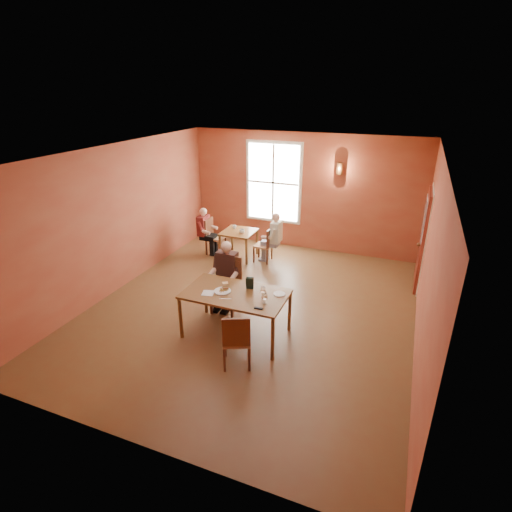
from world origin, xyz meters
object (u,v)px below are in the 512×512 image
at_px(chair_diner_main, 226,286).
at_px(chair_diner_white, 263,245).
at_px(main_table, 236,314).
at_px(chair_diner_maroon, 216,237).
at_px(chair_empty, 237,338).
at_px(diner_white, 264,238).
at_px(diner_main, 225,281).
at_px(diner_maroon, 215,232).
at_px(second_table, 239,244).

distance_m(chair_diner_main, chair_diner_white, 2.50).
xyz_separation_m(main_table, chair_diner_maroon, (-1.98, 3.15, 0.05)).
bearing_deg(chair_empty, chair_diner_maroon, 97.09).
relative_size(main_table, diner_white, 1.45).
bearing_deg(chair_diner_white, diner_main, -175.86).
bearing_deg(chair_empty, diner_white, 80.57).
height_order(chair_empty, diner_white, diner_white).
bearing_deg(diner_maroon, chair_diner_maroon, 90.00).
height_order(chair_diner_main, diner_maroon, diner_maroon).
xyz_separation_m(diner_white, chair_diner_maroon, (-1.33, 0.00, -0.14)).
height_order(diner_main, chair_diner_white, diner_main).
xyz_separation_m(main_table, diner_main, (-0.50, 0.62, 0.24)).
distance_m(chair_empty, diner_maroon, 4.55).
xyz_separation_m(diner_main, chair_diner_white, (-0.18, 2.53, -0.22)).
height_order(second_table, diner_maroon, diner_maroon).
relative_size(chair_diner_maroon, diner_maroon, 0.79).
bearing_deg(second_table, diner_maroon, 180.00).
height_order(second_table, chair_diner_maroon, chair_diner_maroon).
bearing_deg(diner_white, chair_empty, -165.56).
bearing_deg(main_table, diner_main, 128.88).
bearing_deg(chair_empty, diner_maroon, 97.41).
xyz_separation_m(chair_diner_main, chair_empty, (0.85, -1.39, -0.07)).
distance_m(chair_diner_main, diner_maroon, 2.92).
bearing_deg(chair_diner_white, chair_empty, -165.15).
bearing_deg(chair_diner_maroon, diner_main, 30.42).
xyz_separation_m(diner_white, diner_maroon, (-1.36, 0.00, -0.01)).
bearing_deg(main_table, diner_maroon, 122.62).
distance_m(chair_diner_main, chair_empty, 1.63).
bearing_deg(chair_diner_maroon, main_table, 32.23).
bearing_deg(diner_white, diner_maroon, 90.00).
bearing_deg(chair_diner_maroon, chair_diner_main, 30.72).
bearing_deg(chair_diner_white, chair_diner_main, -175.81).
height_order(diner_main, second_table, diner_main).
bearing_deg(chair_diner_main, second_table, -71.54).
distance_m(chair_empty, diner_white, 4.01).
xyz_separation_m(main_table, chair_diner_main, (-0.50, 0.65, 0.13)).
height_order(main_table, chair_empty, chair_empty).
height_order(chair_diner_main, chair_diner_white, chair_diner_main).
bearing_deg(chair_empty, chair_diner_main, 97.49).
bearing_deg(chair_empty, chair_diner_white, 80.98).
distance_m(diner_main, chair_diner_white, 2.54).
relative_size(diner_main, second_table, 1.64).
height_order(diner_white, chair_diner_maroon, diner_white).
bearing_deg(main_table, second_table, 112.97).
distance_m(chair_diner_main, diner_main, 0.11).
bearing_deg(chair_empty, diner_main, 98.05).
xyz_separation_m(main_table, diner_maroon, (-2.01, 3.15, 0.18)).
relative_size(chair_empty, second_table, 1.20).
bearing_deg(diner_white, second_table, 90.00).
relative_size(diner_main, diner_white, 1.08).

